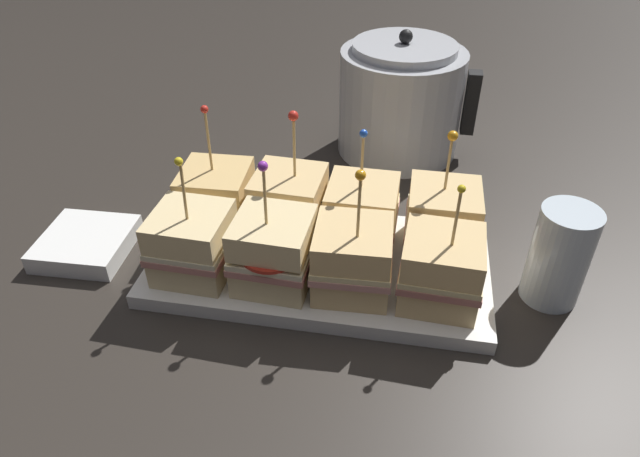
% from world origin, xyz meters
% --- Properties ---
extents(ground_plane, '(6.00, 6.00, 0.00)m').
position_xyz_m(ground_plane, '(0.00, 0.00, 0.00)').
color(ground_plane, '#2D2823').
extents(serving_platter, '(0.39, 0.20, 0.02)m').
position_xyz_m(serving_platter, '(0.00, 0.00, 0.01)').
color(serving_platter, white).
rests_on(serving_platter, ground_plane).
extents(sandwich_front_far_left, '(0.09, 0.09, 0.15)m').
position_xyz_m(sandwich_front_far_left, '(-0.14, -0.05, 0.06)').
color(sandwich_front_far_left, beige).
rests_on(sandwich_front_far_left, serving_platter).
extents(sandwich_front_center_left, '(0.09, 0.09, 0.16)m').
position_xyz_m(sandwich_front_center_left, '(-0.04, -0.05, 0.06)').
color(sandwich_front_center_left, beige).
rests_on(sandwich_front_center_left, serving_platter).
extents(sandwich_front_center_right, '(0.09, 0.09, 0.15)m').
position_xyz_m(sandwich_front_center_right, '(0.04, -0.04, 0.06)').
color(sandwich_front_center_right, '#DBB77A').
rests_on(sandwich_front_center_right, serving_platter).
extents(sandwich_front_far_right, '(0.09, 0.09, 0.15)m').
position_xyz_m(sandwich_front_far_right, '(0.14, -0.04, 0.06)').
color(sandwich_front_far_right, '#DBB77A').
rests_on(sandwich_front_far_right, serving_platter).
extents(sandwich_back_far_left, '(0.09, 0.09, 0.16)m').
position_xyz_m(sandwich_back_far_left, '(-0.14, 0.05, 0.06)').
color(sandwich_back_far_left, tan).
rests_on(sandwich_back_far_left, serving_platter).
extents(sandwich_back_center_left, '(0.09, 0.09, 0.16)m').
position_xyz_m(sandwich_back_center_left, '(-0.05, 0.04, 0.06)').
color(sandwich_back_center_left, '#DBB77A').
rests_on(sandwich_back_center_left, serving_platter).
extents(sandwich_back_center_right, '(0.09, 0.09, 0.15)m').
position_xyz_m(sandwich_back_center_right, '(0.04, 0.04, 0.06)').
color(sandwich_back_center_right, '#DBB77A').
rests_on(sandwich_back_center_right, serving_platter).
extents(sandwich_back_far_right, '(0.09, 0.09, 0.15)m').
position_xyz_m(sandwich_back_far_right, '(0.14, 0.04, 0.06)').
color(sandwich_back_far_right, '#DBB77A').
rests_on(sandwich_back_far_right, serving_platter).
extents(kettle_steel, '(0.21, 0.19, 0.19)m').
position_xyz_m(kettle_steel, '(0.07, 0.32, 0.08)').
color(kettle_steel, '#B7BABF').
rests_on(kettle_steel, ground_plane).
extents(drinking_glass, '(0.06, 0.06, 0.12)m').
position_xyz_m(drinking_glass, '(0.26, -0.00, 0.06)').
color(drinking_glass, silver).
rests_on(drinking_glass, ground_plane).
extents(napkin_stack, '(0.11, 0.11, 0.02)m').
position_xyz_m(napkin_stack, '(-0.29, -0.01, 0.01)').
color(napkin_stack, white).
rests_on(napkin_stack, ground_plane).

